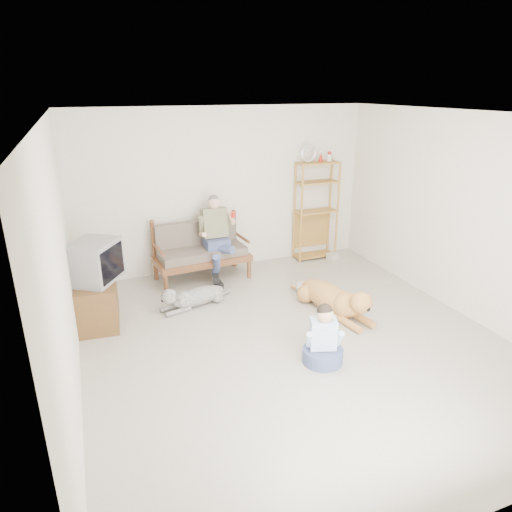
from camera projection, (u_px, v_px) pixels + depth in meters
name	position (u px, v px, depth m)	size (l,w,h in m)	color
floor	(294.00, 340.00, 5.69)	(5.50, 5.50, 0.00)	beige
ceiling	(301.00, 115.00, 4.75)	(5.50, 5.50, 0.00)	white
wall_back	(225.00, 190.00, 7.62)	(5.00, 5.00, 0.00)	silver
wall_front	(493.00, 367.00, 2.81)	(5.00, 5.00, 0.00)	silver
wall_left	(62.00, 267.00, 4.37)	(5.50, 5.50, 0.00)	silver
wall_right	(466.00, 217.00, 6.06)	(5.50, 5.50, 0.00)	silver
loveseat	(201.00, 249.00, 7.42)	(1.55, 0.82, 0.95)	brown
man	(217.00, 244.00, 7.23)	(0.52, 0.75, 1.21)	#4A5687
etagere	(316.00, 210.00, 8.16)	(0.78, 0.34, 2.05)	#AB7936
book_stack	(333.00, 256.00, 8.33)	(0.19, 0.14, 0.12)	silver
tv_stand	(97.00, 302.00, 6.03)	(0.57, 0.94, 0.60)	brown
crt_tv	(94.00, 262.00, 5.85)	(0.77, 0.81, 0.53)	gray
wall_outlet	(154.00, 259.00, 7.55)	(0.12, 0.02, 0.08)	white
golden_retriever	(335.00, 299.00, 6.33)	(0.61, 1.63, 0.50)	gold
shaggy_dog	(192.00, 297.00, 6.52)	(1.18, 0.50, 0.36)	beige
terrier	(315.00, 287.00, 6.96)	(0.50, 0.54, 0.25)	beige
child	(323.00, 341.00, 5.17)	(0.46, 0.46, 0.73)	#4A5687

